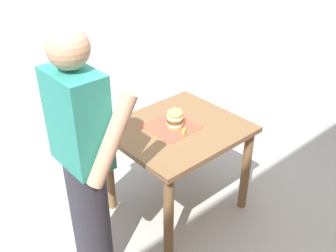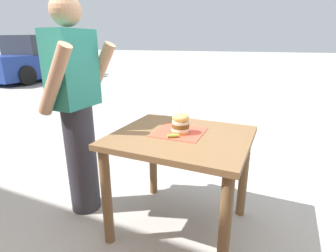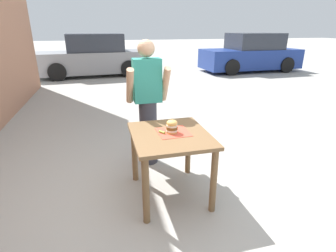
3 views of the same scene
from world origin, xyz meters
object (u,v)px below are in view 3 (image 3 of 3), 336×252
object	(u,v)px
sandwich	(172,126)
parked_car_mid_block	(93,57)
patio_table	(170,145)
diner_across_table	(148,103)
pickle_spear	(162,132)
parked_car_near_curb	(251,54)

from	to	relation	value
sandwich	parked_car_mid_block	distance (m)	8.62
patio_table	diner_across_table	distance (m)	0.88
patio_table	sandwich	size ratio (longest dim) A/B	5.14
patio_table	diner_across_table	world-z (taller)	diner_across_table
pickle_spear	parked_car_near_curb	size ratio (longest dim) A/B	0.02
patio_table	pickle_spear	size ratio (longest dim) A/B	12.24
patio_table	sandwich	distance (m)	0.22
pickle_spear	patio_table	bearing A→B (deg)	-16.18
pickle_spear	parked_car_near_curb	world-z (taller)	parked_car_near_curb
pickle_spear	parked_car_near_curb	distance (m)	9.92
diner_across_table	parked_car_near_curb	size ratio (longest dim) A/B	0.40
sandwich	diner_across_table	distance (m)	0.82
pickle_spear	diner_across_table	bearing A→B (deg)	90.47
sandwich	diner_across_table	size ratio (longest dim) A/B	0.11
patio_table	diner_across_table	size ratio (longest dim) A/B	0.55
sandwich	parked_car_near_curb	distance (m)	9.87
pickle_spear	sandwich	bearing A→B (deg)	-5.85
pickle_spear	diner_across_table	size ratio (longest dim) A/B	0.04
parked_car_near_curb	pickle_spear	bearing A→B (deg)	-126.34
pickle_spear	parked_car_mid_block	distance (m)	8.59
patio_table	sandwich	xyz separation A→B (m)	(0.02, 0.01, 0.22)
patio_table	sandwich	bearing A→B (deg)	33.19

